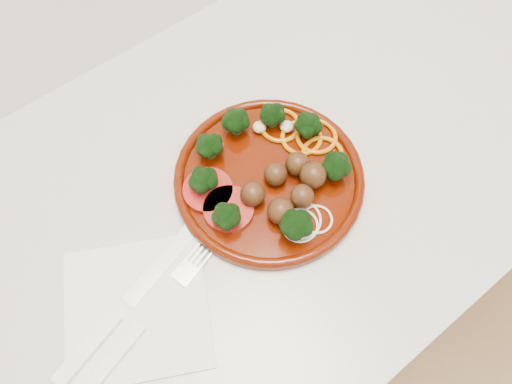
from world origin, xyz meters
TOP-DOWN VIEW (x-y plane):
  - counter at (0.00, 1.70)m, footprint 2.40×0.60m
  - plate at (-0.18, 1.68)m, footprint 0.26×0.26m
  - napkin at (-0.42, 1.64)m, footprint 0.23×0.23m
  - knife at (-0.45, 1.65)m, footprint 0.24×0.08m
  - fork at (-0.44, 1.62)m, footprint 0.21×0.08m

SIDE VIEW (x-z plane):
  - counter at x=0.00m, z-range 0.00..0.90m
  - napkin at x=-0.42m, z-range 0.90..0.90m
  - fork at x=-0.44m, z-range 0.90..0.91m
  - knife at x=-0.45m, z-range 0.90..0.91m
  - plate at x=-0.18m, z-range 0.89..0.94m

